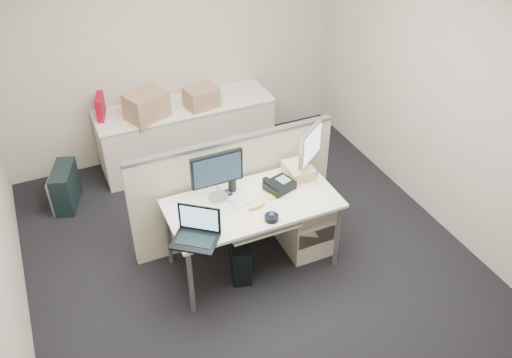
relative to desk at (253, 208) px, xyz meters
name	(u,v)px	position (x,y,z in m)	size (l,w,h in m)	color
floor	(253,263)	(0.00, 0.00, -0.67)	(4.00, 4.50, 0.01)	black
wall_back	(171,43)	(0.00, 2.25, 0.69)	(4.00, 0.02, 2.70)	#B3AA98
wall_right	(450,95)	(2.00, 0.00, 0.69)	(0.02, 4.50, 2.70)	#B3AA98
desk	(253,208)	(0.00, 0.00, 0.00)	(1.50, 0.75, 0.73)	white
keyboard_tray	(261,224)	(0.00, -0.18, -0.04)	(0.62, 0.32, 0.02)	white
drawer_pedestal	(303,218)	(0.55, 0.05, -0.34)	(0.40, 0.55, 0.65)	#ACA697
cubicle_partition	(234,190)	(0.00, 0.45, -0.11)	(2.00, 0.06, 1.10)	beige
back_counter	(186,134)	(0.00, 1.93, -0.30)	(2.00, 0.60, 0.72)	#ACA697
monitor_main	(217,177)	(-0.25, 0.18, 0.30)	(0.46, 0.18, 0.46)	black
monitor_small	(310,152)	(0.65, 0.18, 0.31)	(0.39, 0.20, 0.48)	#B7B7BC
laptop	(194,229)	(-0.62, -0.28, 0.20)	(0.35, 0.26, 0.26)	black
trackball	(272,218)	(0.05, -0.28, 0.09)	(0.12, 0.12, 0.05)	black
desk_phone	(280,185)	(0.30, 0.08, 0.10)	(0.24, 0.20, 0.08)	black
paper_stack	(239,196)	(-0.08, 0.12, 0.07)	(0.22, 0.28, 0.01)	silver
sticky_pad	(271,197)	(0.18, 0.00, 0.07)	(0.08, 0.08, 0.01)	gold
travel_mug	(232,184)	(-0.10, 0.22, 0.14)	(0.07, 0.07, 0.16)	black
banana	(257,206)	(0.00, -0.09, 0.08)	(0.16, 0.04, 0.04)	yellow
cellphone	(228,193)	(-0.15, 0.20, 0.07)	(0.05, 0.10, 0.01)	black
manila_folders	(298,170)	(0.55, 0.20, 0.12)	(0.22, 0.29, 0.11)	beige
keyboard	(254,221)	(-0.05, -0.14, -0.02)	(0.46, 0.16, 0.03)	black
pc_tower_desk	(240,256)	(-0.15, -0.05, -0.47)	(0.17, 0.41, 0.39)	black
pc_tower_spare_dark	(66,187)	(-1.45, 1.63, -0.44)	(0.19, 0.48, 0.45)	black
pc_tower_spare_silver	(62,189)	(-1.49, 1.63, -0.46)	(0.17, 0.44, 0.41)	#B7B7BC
cardboard_box_left	(147,106)	(-0.45, 1.81, 0.21)	(0.42, 0.31, 0.31)	#8A6650
cardboard_box_right	(201,98)	(0.17, 1.81, 0.18)	(0.34, 0.27, 0.25)	#8A6650
red_binder	(100,108)	(-0.90, 2.03, 0.19)	(0.07, 0.29, 0.27)	maroon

